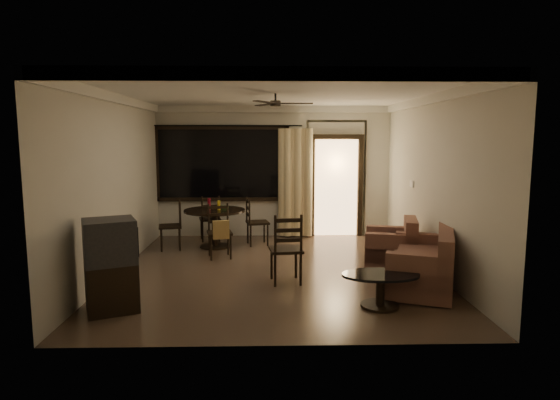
{
  "coord_description": "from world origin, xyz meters",
  "views": [
    {
      "loc": [
        -0.1,
        -7.32,
        2.12
      ],
      "look_at": [
        0.08,
        0.2,
        1.12
      ],
      "focal_mm": 30.0,
      "sensor_mm": 36.0,
      "label": 1
    }
  ],
  "objects_px": {
    "armchair": "(394,248)",
    "dining_chair_north": "(210,227)",
    "side_chair": "(286,262)",
    "dining_table": "(215,218)",
    "dining_chair_west": "(171,235)",
    "dining_chair_south": "(220,241)",
    "dining_chair_east": "(257,231)",
    "tv_cabinet": "(111,265)",
    "coffee_table": "(380,285)",
    "sofa": "(425,265)"
  },
  "relations": [
    {
      "from": "armchair",
      "to": "dining_chair_north",
      "type": "bearing_deg",
      "value": 159.87
    },
    {
      "from": "side_chair",
      "to": "dining_table",
      "type": "bearing_deg",
      "value": -67.99
    },
    {
      "from": "dining_table",
      "to": "armchair",
      "type": "height_order",
      "value": "dining_table"
    },
    {
      "from": "dining_chair_west",
      "to": "dining_chair_south",
      "type": "distance_m",
      "value": 1.2
    },
    {
      "from": "dining_chair_east",
      "to": "armchair",
      "type": "relative_size",
      "value": 0.98
    },
    {
      "from": "dining_chair_west",
      "to": "side_chair",
      "type": "xyz_separation_m",
      "value": [
        2.12,
        -2.13,
        0.03
      ]
    },
    {
      "from": "dining_chair_north",
      "to": "dining_chair_west",
      "type": "bearing_deg",
      "value": 37.9
    },
    {
      "from": "dining_table",
      "to": "dining_chair_north",
      "type": "bearing_deg",
      "value": 105.69
    },
    {
      "from": "dining_chair_west",
      "to": "side_chair",
      "type": "height_order",
      "value": "side_chair"
    },
    {
      "from": "dining_chair_west",
      "to": "tv_cabinet",
      "type": "height_order",
      "value": "tv_cabinet"
    },
    {
      "from": "dining_chair_south",
      "to": "coffee_table",
      "type": "bearing_deg",
      "value": -60.02
    },
    {
      "from": "dining_chair_east",
      "to": "coffee_table",
      "type": "bearing_deg",
      "value": -167.27
    },
    {
      "from": "dining_chair_east",
      "to": "side_chair",
      "type": "height_order",
      "value": "side_chair"
    },
    {
      "from": "dining_chair_west",
      "to": "dining_chair_east",
      "type": "bearing_deg",
      "value": 90.0
    },
    {
      "from": "dining_table",
      "to": "armchair",
      "type": "relative_size",
      "value": 1.22
    },
    {
      "from": "dining_chair_south",
      "to": "sofa",
      "type": "distance_m",
      "value": 3.57
    },
    {
      "from": "sofa",
      "to": "side_chair",
      "type": "xyz_separation_m",
      "value": [
        -1.96,
        0.31,
        -0.02
      ]
    },
    {
      "from": "dining_chair_south",
      "to": "dining_chair_west",
      "type": "bearing_deg",
      "value": 134.3
    },
    {
      "from": "armchair",
      "to": "side_chair",
      "type": "distance_m",
      "value": 1.93
    },
    {
      "from": "armchair",
      "to": "dining_chair_west",
      "type": "bearing_deg",
      "value": 173.91
    },
    {
      "from": "dining_chair_east",
      "to": "dining_chair_west",
      "type": "bearing_deg",
      "value": 90.0
    },
    {
      "from": "dining_chair_west",
      "to": "sofa",
      "type": "distance_m",
      "value": 4.76
    },
    {
      "from": "dining_table",
      "to": "armchair",
      "type": "xyz_separation_m",
      "value": [
        3.1,
        -1.58,
        -0.25
      ]
    },
    {
      "from": "dining_chair_north",
      "to": "armchair",
      "type": "bearing_deg",
      "value": 133.95
    },
    {
      "from": "dining_chair_west",
      "to": "coffee_table",
      "type": "xyz_separation_m",
      "value": [
        3.28,
        -3.17,
        0.01
      ]
    },
    {
      "from": "dining_chair_east",
      "to": "side_chair",
      "type": "distance_m",
      "value": 2.54
    },
    {
      "from": "dining_chair_south",
      "to": "dining_table",
      "type": "bearing_deg",
      "value": 89.89
    },
    {
      "from": "dining_chair_north",
      "to": "side_chair",
      "type": "height_order",
      "value": "side_chair"
    },
    {
      "from": "armchair",
      "to": "side_chair",
      "type": "bearing_deg",
      "value": -144.15
    },
    {
      "from": "dining_table",
      "to": "coffee_table",
      "type": "height_order",
      "value": "dining_table"
    },
    {
      "from": "dining_chair_west",
      "to": "armchair",
      "type": "relative_size",
      "value": 0.98
    },
    {
      "from": "armchair",
      "to": "side_chair",
      "type": "relative_size",
      "value": 0.93
    },
    {
      "from": "dining_chair_west",
      "to": "armchair",
      "type": "distance_m",
      "value": 4.16
    },
    {
      "from": "armchair",
      "to": "dining_table",
      "type": "bearing_deg",
      "value": 166.56
    },
    {
      "from": "dining_chair_west",
      "to": "coffee_table",
      "type": "relative_size",
      "value": 0.97
    },
    {
      "from": "dining_chair_south",
      "to": "dining_chair_east",
      "type": "bearing_deg",
      "value": 45.7
    },
    {
      "from": "dining_chair_north",
      "to": "dining_table",
      "type": "bearing_deg",
      "value": 93.41
    },
    {
      "from": "tv_cabinet",
      "to": "sofa",
      "type": "relative_size",
      "value": 0.65
    },
    {
      "from": "dining_chair_south",
      "to": "armchair",
      "type": "xyz_separation_m",
      "value": [
        2.92,
        -0.74,
        0.03
      ]
    },
    {
      "from": "dining_chair_north",
      "to": "sofa",
      "type": "height_order",
      "value": "dining_chair_north"
    },
    {
      "from": "dining_table",
      "to": "sofa",
      "type": "relative_size",
      "value": 0.68
    },
    {
      "from": "dining_chair_north",
      "to": "coffee_table",
      "type": "height_order",
      "value": "dining_chair_north"
    },
    {
      "from": "dining_table",
      "to": "tv_cabinet",
      "type": "distance_m",
      "value": 3.49
    },
    {
      "from": "dining_chair_north",
      "to": "sofa",
      "type": "xyz_separation_m",
      "value": [
        3.44,
        -3.22,
        0.05
      ]
    },
    {
      "from": "dining_chair_east",
      "to": "sofa",
      "type": "height_order",
      "value": "dining_chair_east"
    },
    {
      "from": "dining_chair_south",
      "to": "coffee_table",
      "type": "distance_m",
      "value": 3.39
    },
    {
      "from": "dining_table",
      "to": "dining_chair_west",
      "type": "relative_size",
      "value": 1.25
    },
    {
      "from": "dining_chair_east",
      "to": "tv_cabinet",
      "type": "height_order",
      "value": "tv_cabinet"
    },
    {
      "from": "dining_chair_east",
      "to": "dining_chair_south",
      "type": "height_order",
      "value": "same"
    },
    {
      "from": "dining_chair_south",
      "to": "coffee_table",
      "type": "height_order",
      "value": "dining_chair_south"
    }
  ]
}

